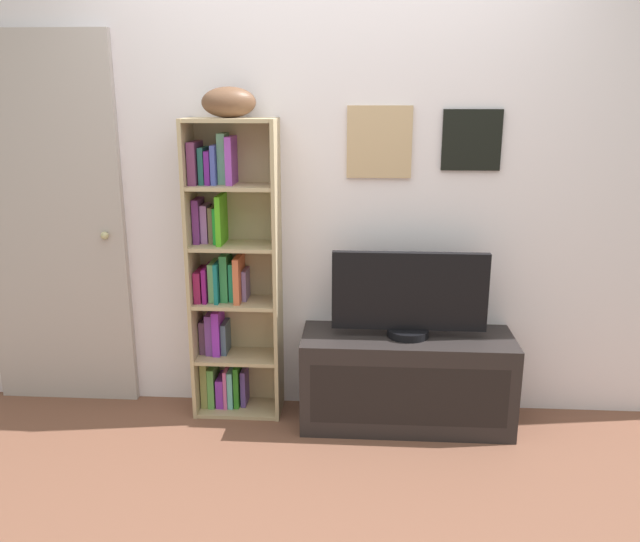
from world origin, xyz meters
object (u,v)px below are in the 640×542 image
at_px(door, 52,226).
at_px(television, 409,295).
at_px(bookshelf, 228,276).
at_px(football, 229,102).
at_px(tv_stand, 406,380).

bearing_deg(door, television, -5.34).
bearing_deg(television, door, 174.66).
relative_size(bookshelf, door, 0.78).
xyz_separation_m(bookshelf, television, (0.97, -0.11, -0.05)).
height_order(bookshelf, television, bookshelf).
relative_size(bookshelf, football, 5.86).
relative_size(football, door, 0.13).
xyz_separation_m(football, television, (0.92, -0.08, -0.96)).
height_order(television, door, door).
bearing_deg(football, door, 174.42).
height_order(bookshelf, football, football).
bearing_deg(football, television, -5.07).
relative_size(tv_stand, door, 0.54).
height_order(bookshelf, tv_stand, bookshelf).
distance_m(television, door, 1.99).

